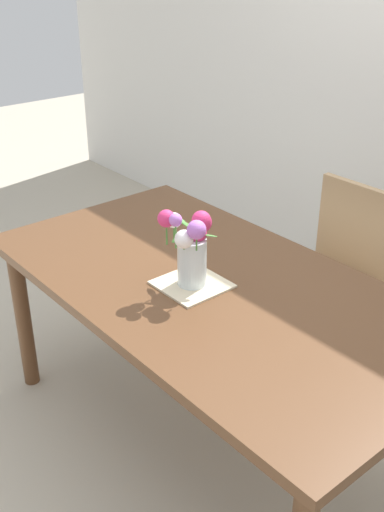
{
  "coord_description": "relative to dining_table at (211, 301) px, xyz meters",
  "views": [
    {
      "loc": [
        1.47,
        -1.33,
        1.88
      ],
      "look_at": [
        -0.03,
        -0.07,
        0.88
      ],
      "focal_mm": 43.31,
      "sensor_mm": 36.0,
      "label": 1
    }
  ],
  "objects": [
    {
      "name": "dining_table",
      "position": [
        0.0,
        0.0,
        0.0
      ],
      "size": [
        1.8,
        0.97,
        0.76
      ],
      "color": "brown",
      "rests_on": "ground_plane"
    },
    {
      "name": "chair_far",
      "position": [
        -0.04,
        0.83,
        -0.16
      ],
      "size": [
        0.42,
        0.42,
        0.9
      ],
      "rotation": [
        0.0,
        0.0,
        3.14
      ],
      "color": "tan",
      "rests_on": "ground_plane"
    },
    {
      "name": "ground_plane",
      "position": [
        0.0,
        0.0,
        -0.67
      ],
      "size": [
        12.0,
        12.0,
        0.0
      ],
      "primitive_type": "plane",
      "color": "#B7AD99"
    },
    {
      "name": "placemat",
      "position": [
        -0.03,
        -0.07,
        0.09
      ],
      "size": [
        0.23,
        0.23,
        0.01
      ],
      "primitive_type": "cube",
      "color": "beige",
      "rests_on": "dining_table"
    },
    {
      "name": "flower_vase",
      "position": [
        -0.02,
        -0.08,
        0.25
      ],
      "size": [
        0.21,
        0.2,
        0.3
      ],
      "color": "silver",
      "rests_on": "placemat"
    }
  ]
}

